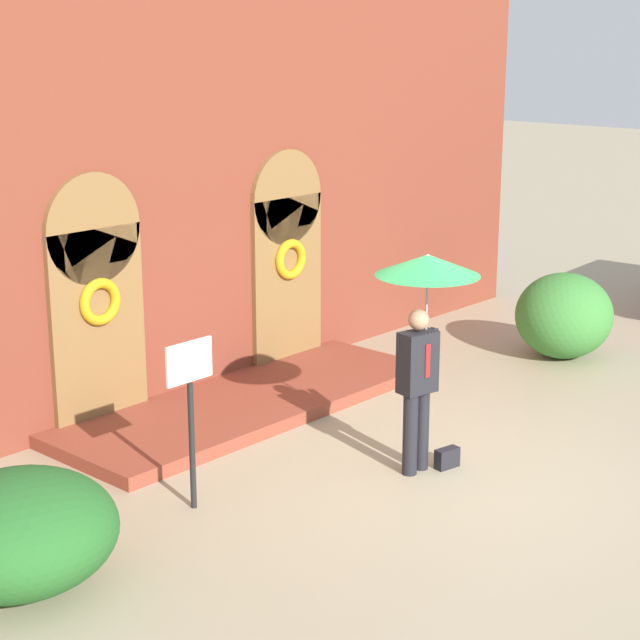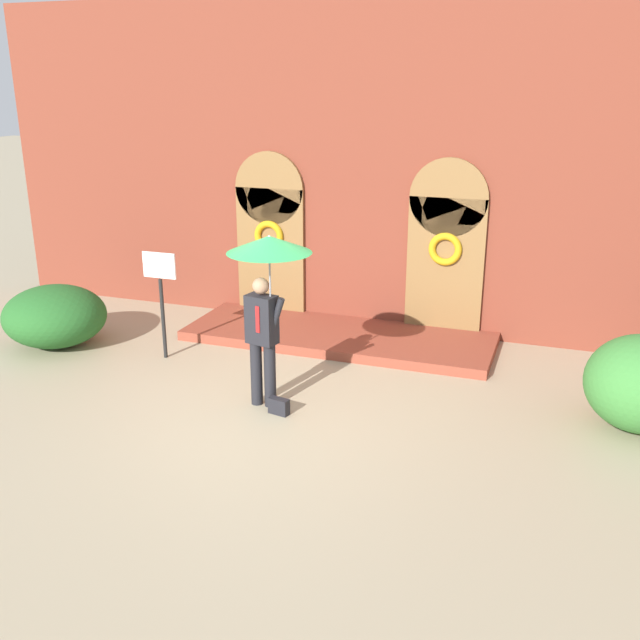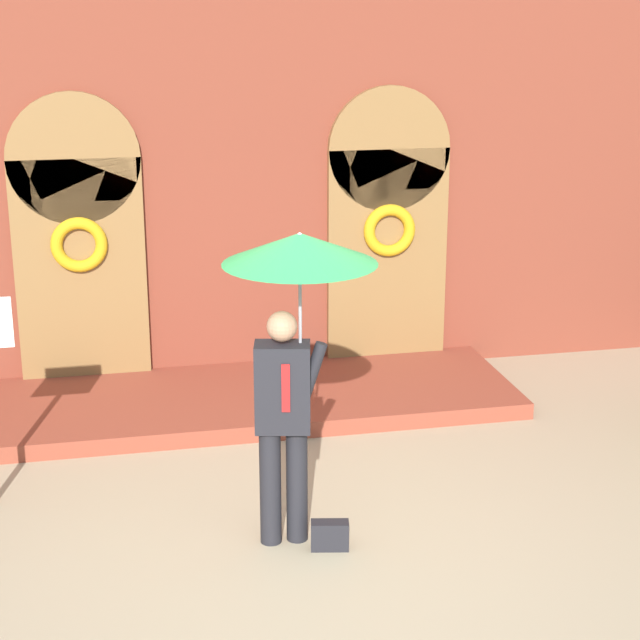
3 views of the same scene
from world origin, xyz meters
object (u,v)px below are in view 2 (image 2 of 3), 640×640
Objects in this scene: person_with_umbrella at (267,270)px; sign_post at (161,288)px; shrub_left at (55,316)px; handbag at (279,406)px.

person_with_umbrella reaches higher than sign_post.
person_with_umbrella is 4.65m from shrub_left.
shrub_left is (-2.02, -0.10, -0.66)m from sign_post.
handbag is (0.21, -0.20, -1.80)m from person_with_umbrella.
person_with_umbrella reaches higher than shrub_left.
handbag is at bearing -14.68° from shrub_left.
person_with_umbrella is 1.37× the size of sign_post.
person_with_umbrella is at bearing -12.87° from shrub_left.
handbag is at bearing -27.12° from sign_post.
person_with_umbrella is 1.83m from handbag.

